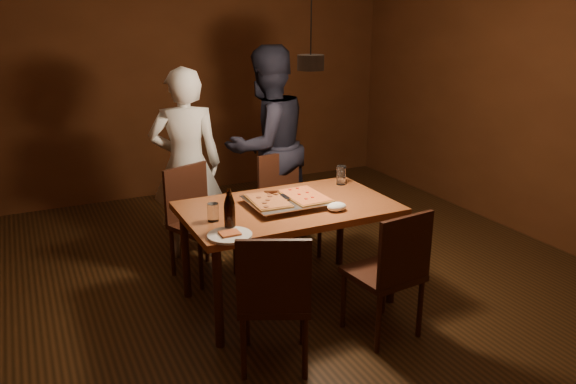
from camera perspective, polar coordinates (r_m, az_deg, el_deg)
name	(u,v)px	position (r m, az deg, el deg)	size (l,w,h in m)	color
room_shell	(310,115)	(3.86, 2.25, 7.83)	(6.00, 6.00, 6.00)	#3C2310
dining_table	(288,215)	(4.04, 0.00, -2.34)	(1.50, 0.90, 0.75)	#9A4F27
chair_far_left	(195,211)	(4.59, -9.40, -1.91)	(0.55, 0.55, 0.49)	#38190F
chair_far_right	(285,195)	(4.91, -0.27, -0.34)	(0.48, 0.48, 0.49)	#38190F
chair_near_left	(274,290)	(3.30, -1.43, -9.89)	(0.56, 0.56, 0.49)	#38190F
chair_near_right	(393,264)	(3.68, 10.57, -7.17)	(0.46, 0.46, 0.49)	#38190F
pizza_tray	(287,202)	(4.00, -0.12, -1.07)	(0.55, 0.45, 0.05)	silver
pizza_meat	(268,200)	(3.94, -2.04, -0.85)	(0.24, 0.38, 0.02)	maroon
pizza_cheese	(305,196)	(4.04, 1.70, -0.37)	(0.26, 0.41, 0.02)	gold
spatula	(285,197)	(4.00, -0.30, -0.48)	(0.09, 0.24, 0.04)	silver
beer_bottle_a	(229,211)	(3.56, -6.01, -1.96)	(0.06, 0.06, 0.24)	black
beer_bottle_b	(230,209)	(3.57, -5.96, -1.72)	(0.07, 0.07, 0.27)	black
water_glass_left	(213,212)	(3.74, -7.62, -2.05)	(0.08, 0.08, 0.12)	silver
water_glass_right	(341,175)	(4.50, 5.42, 1.71)	(0.07, 0.07, 0.15)	silver
plate_slice	(230,235)	(3.49, -5.94, -4.38)	(0.28, 0.28, 0.03)	white
napkin	(337,207)	(3.91, 4.97, -1.49)	(0.14, 0.11, 0.06)	white
diner_white	(186,165)	(4.86, -10.30, 2.74)	(0.60, 0.40, 1.65)	silver
diner_dark	(267,146)	(5.13, -2.13, 4.67)	(0.87, 0.68, 1.80)	black
pendant_lamp	(311,61)	(3.82, 2.32, 13.17)	(0.18, 0.18, 1.10)	black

